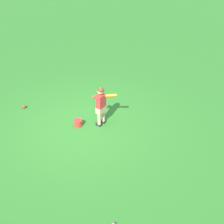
# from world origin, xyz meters

# --- Properties ---
(ground_plane) EXTENTS (40.00, 40.00, 0.00)m
(ground_plane) POSITION_xyz_m (0.00, 0.00, 0.00)
(ground_plane) COLOR #2D7528
(child_batter) EXTENTS (0.33, 0.63, 1.08)m
(child_batter) POSITION_xyz_m (-0.28, 0.38, 0.65)
(child_batter) COLOR #232328
(child_batter) RESTS_ON ground
(play_ball_far_left) EXTENTS (0.10, 0.10, 0.10)m
(play_ball_far_left) POSITION_xyz_m (-0.21, -1.99, 0.05)
(play_ball_far_left) COLOR red
(play_ball_far_left) RESTS_ON ground
(toy_bucket) EXTENTS (0.22, 0.22, 0.19)m
(toy_bucket) POSITION_xyz_m (0.02, -0.16, 0.10)
(toy_bucket) COLOR red
(toy_bucket) RESTS_ON ground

